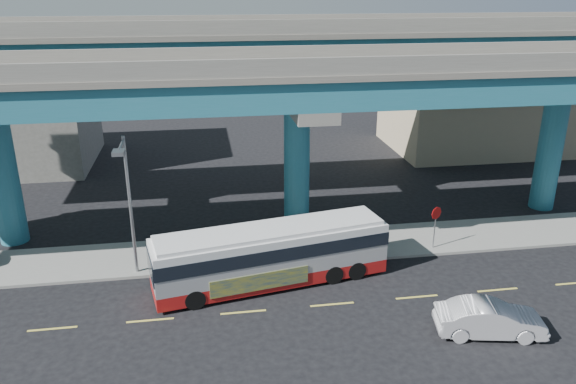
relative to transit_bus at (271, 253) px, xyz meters
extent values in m
plane|color=black|center=(2.42, -2.10, -1.58)|extent=(120.00, 120.00, 0.00)
cube|color=gray|center=(2.42, 3.40, -1.50)|extent=(70.00, 4.00, 0.15)
cube|color=#D8C64C|center=(-9.58, -2.40, -1.57)|extent=(2.00, 0.12, 0.01)
cube|color=#D8C64C|center=(-5.58, -2.40, -1.57)|extent=(2.00, 0.12, 0.01)
cube|color=#D8C64C|center=(-1.58, -2.40, -1.57)|extent=(2.00, 0.12, 0.01)
cube|color=#D8C64C|center=(2.42, -2.40, -1.57)|extent=(2.00, 0.12, 0.01)
cube|color=#D8C64C|center=(6.42, -2.40, -1.57)|extent=(2.00, 0.12, 0.01)
cube|color=#D8C64C|center=(10.42, -2.40, -1.57)|extent=(2.00, 0.12, 0.01)
cube|color=#D8C64C|center=(14.42, -2.40, -1.57)|extent=(2.00, 0.12, 0.01)
cylinder|color=#206879|center=(-13.58, 6.90, 2.12)|extent=(1.50, 1.50, 7.40)
cube|color=gray|center=(-13.58, 10.40, 7.02)|extent=(1.80, 5.00, 1.20)
cylinder|color=#206879|center=(2.42, 6.90, 2.12)|extent=(1.50, 1.50, 7.40)
cube|color=gray|center=(2.42, 6.90, 6.12)|extent=(2.00, 12.00, 0.60)
cube|color=gray|center=(2.42, 10.40, 7.02)|extent=(1.80, 5.00, 1.20)
cylinder|color=#206879|center=(18.42, 6.90, 2.12)|extent=(1.50, 1.50, 7.40)
cube|color=gray|center=(18.42, 6.90, 6.12)|extent=(2.00, 12.00, 0.60)
cube|color=gray|center=(18.42, 10.40, 7.02)|extent=(1.80, 5.00, 1.20)
cube|color=#206879|center=(2.42, 3.40, 7.12)|extent=(52.00, 5.00, 1.40)
cube|color=gray|center=(2.42, 3.40, 7.97)|extent=(52.00, 5.40, 0.30)
cube|color=gray|center=(2.42, 0.90, 8.52)|extent=(52.00, 0.25, 0.80)
cube|color=gray|center=(2.42, 5.90, 8.52)|extent=(52.00, 0.25, 0.80)
cube|color=#206879|center=(2.42, 10.40, 8.32)|extent=(52.00, 5.00, 1.40)
cube|color=gray|center=(2.42, 10.40, 9.17)|extent=(52.00, 5.40, 0.30)
cube|color=gray|center=(2.42, 7.90, 9.72)|extent=(52.00, 0.25, 0.80)
cube|color=gray|center=(2.42, 12.90, 9.72)|extent=(52.00, 0.25, 0.80)
cube|color=tan|center=(20.42, 20.90, 1.92)|extent=(14.00, 10.00, 7.00)
cube|color=black|center=(20.42, 15.80, 4.02)|extent=(12.00, 0.25, 1.20)
cube|color=gray|center=(-17.58, 21.90, 2.92)|extent=(12.00, 10.00, 9.00)
cube|color=#9F1313|center=(-0.01, 0.00, -1.07)|extent=(11.39, 4.38, 0.65)
cube|color=#A5A5A9|center=(-0.01, 0.00, -0.04)|extent=(11.39, 4.38, 1.39)
cube|color=black|center=(-0.01, 0.00, 0.42)|extent=(11.46, 4.44, 0.65)
cube|color=silver|center=(-0.01, 0.00, 0.93)|extent=(11.39, 4.38, 0.37)
cube|color=silver|center=(-0.01, 0.00, 1.21)|extent=(10.95, 4.06, 0.19)
cube|color=black|center=(5.48, 1.03, 0.28)|extent=(0.45, 2.09, 1.11)
cube|color=black|center=(-5.51, -1.03, 0.28)|extent=(0.45, 2.09, 1.11)
cube|color=navy|center=(-0.70, -1.36, -0.72)|extent=(4.57, 0.90, 0.84)
cylinder|color=black|center=(-3.65, -1.77, -1.11)|extent=(0.96, 0.45, 0.93)
cylinder|color=black|center=(-4.04, 0.33, -1.11)|extent=(0.96, 0.45, 0.93)
cylinder|color=black|center=(2.92, -0.54, -1.11)|extent=(0.96, 0.45, 0.93)
cylinder|color=black|center=(2.53, 1.56, -1.11)|extent=(0.96, 0.45, 0.93)
cylinder|color=black|center=(4.11, -0.31, -1.11)|extent=(0.96, 0.45, 0.93)
cylinder|color=black|center=(3.71, 1.79, -1.11)|extent=(0.96, 0.45, 0.93)
imported|color=#B3B3B8|center=(8.24, -5.62, -0.86)|extent=(3.18, 4.95, 1.44)
cylinder|color=gray|center=(-6.48, 1.90, 2.03)|extent=(0.16, 0.16, 6.92)
cylinder|color=gray|center=(-6.48, 0.97, 5.30)|extent=(0.12, 1.87, 0.12)
cube|color=gray|center=(-6.48, 0.03, 5.25)|extent=(0.50, 0.70, 0.18)
cylinder|color=gray|center=(9.08, 2.10, -0.39)|extent=(0.06, 0.06, 2.07)
cylinder|color=#B20A0A|center=(9.08, 2.07, 0.59)|extent=(0.66, 0.32, 0.71)
camera|label=1|loc=(-3.00, -23.66, 12.01)|focal=35.00mm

